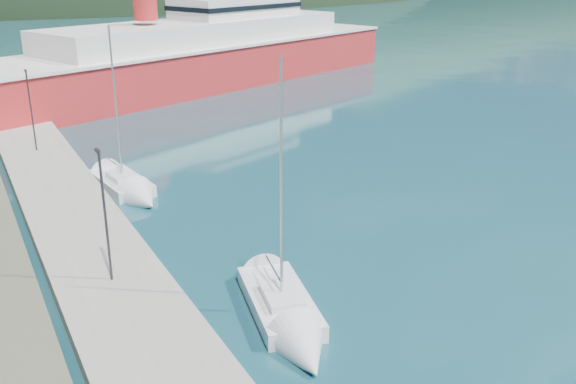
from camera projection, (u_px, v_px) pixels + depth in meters
ground at (25, 40)px, 121.10m from camera, size 1400.00×1400.00×0.00m
quay at (65, 204)px, 39.05m from camera, size 5.00×88.00×0.80m
lamp_posts at (99, 204)px, 28.87m from camera, size 0.15×44.23×6.06m
sailboat_near at (292, 328)px, 26.11m from camera, size 4.24×8.70×12.01m
sailboat_mid at (133, 192)px, 41.30m from camera, size 3.52×8.19×11.66m
ferry at (204, 55)px, 77.27m from camera, size 58.49×32.88×11.53m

